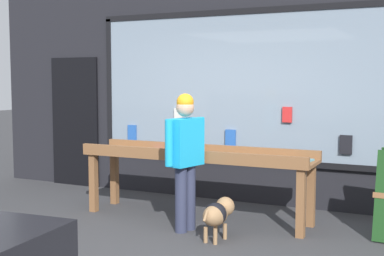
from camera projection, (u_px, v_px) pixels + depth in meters
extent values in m
plane|color=#38383A|center=(148.00, 245.00, 5.66)|extent=(40.00, 40.00, 0.00)
cube|color=black|center=(232.00, 70.00, 7.64)|extent=(8.24, 0.20, 3.76)
cube|color=gray|center=(258.00, 87.00, 7.36)|extent=(4.89, 0.03, 2.07)
cube|color=black|center=(259.00, 10.00, 7.27)|extent=(4.97, 0.06, 0.08)
cube|color=black|center=(257.00, 161.00, 7.46)|extent=(4.97, 0.06, 0.08)
cube|color=black|center=(110.00, 86.00, 8.42)|extent=(0.08, 0.06, 2.07)
cube|color=#2659B2|center=(132.00, 133.00, 8.27)|extent=(0.14, 0.03, 0.24)
cube|color=silver|center=(178.00, 114.00, 7.89)|extent=(0.13, 0.03, 0.18)
cube|color=#2659B2|center=(230.00, 138.00, 7.56)|extent=(0.15, 0.03, 0.25)
cube|color=red|center=(287.00, 115.00, 7.17)|extent=(0.13, 0.03, 0.21)
cube|color=black|center=(346.00, 145.00, 6.87)|extent=(0.16, 0.03, 0.25)
cube|color=black|center=(75.00, 122.00, 8.78)|extent=(0.90, 0.04, 2.10)
cube|color=brown|center=(94.00, 183.00, 7.06)|extent=(0.09, 0.09, 0.77)
cube|color=brown|center=(301.00, 203.00, 5.88)|extent=(0.09, 0.09, 0.77)
cube|color=brown|center=(115.00, 177.00, 7.51)|extent=(0.09, 0.09, 0.77)
cube|color=brown|center=(311.00, 195.00, 6.33)|extent=(0.09, 0.09, 0.77)
cube|color=brown|center=(196.00, 157.00, 6.66)|extent=(2.97, 0.68, 0.04)
cube|color=brown|center=(186.00, 155.00, 6.38)|extent=(2.97, 0.08, 0.12)
cube|color=brown|center=(206.00, 149.00, 6.92)|extent=(2.97, 0.08, 0.12)
cube|color=#338C4C|center=(105.00, 149.00, 7.17)|extent=(0.16, 0.23, 0.02)
cube|color=#994CA5|center=(156.00, 149.00, 7.13)|extent=(0.20, 0.25, 0.02)
cube|color=red|center=(195.00, 154.00, 6.64)|extent=(0.18, 0.22, 0.03)
cube|color=yellow|center=(242.00, 158.00, 6.32)|extent=(0.15, 0.22, 0.03)
cube|color=#5999A5|center=(304.00, 160.00, 6.15)|extent=(0.19, 0.24, 0.02)
cylinder|color=#2D334C|center=(181.00, 199.00, 6.09)|extent=(0.14, 0.14, 0.76)
cylinder|color=#2D334C|center=(190.00, 197.00, 6.21)|extent=(0.14, 0.14, 0.76)
cube|color=#19A5E0|center=(185.00, 142.00, 6.09)|extent=(0.32, 0.47, 0.54)
cylinder|color=#19A5E0|center=(169.00, 143.00, 5.88)|extent=(0.09, 0.09, 0.51)
cylinder|color=#19A5E0|center=(200.00, 139.00, 6.30)|extent=(0.09, 0.09, 0.51)
sphere|color=tan|center=(185.00, 108.00, 6.06)|extent=(0.21, 0.21, 0.21)
sphere|color=orange|center=(185.00, 102.00, 6.05)|extent=(0.20, 0.20, 0.20)
ellipsoid|color=#99724C|center=(215.00, 215.00, 5.77)|extent=(0.27, 0.39, 0.24)
ellipsoid|color=black|center=(215.00, 214.00, 5.77)|extent=(0.27, 0.25, 0.25)
sphere|color=#99724C|center=(225.00, 206.00, 5.96)|extent=(0.21, 0.21, 0.21)
cylinder|color=#99724C|center=(206.00, 216.00, 5.58)|extent=(0.04, 0.10, 0.12)
cylinder|color=#99724C|center=(225.00, 231.00, 5.85)|extent=(0.04, 0.04, 0.17)
cylinder|color=#99724C|center=(216.00, 230.00, 5.91)|extent=(0.04, 0.04, 0.17)
cylinder|color=#99724C|center=(215.00, 237.00, 5.66)|extent=(0.04, 0.04, 0.17)
cylinder|color=#99724C|center=(206.00, 235.00, 5.72)|extent=(0.04, 0.04, 0.17)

